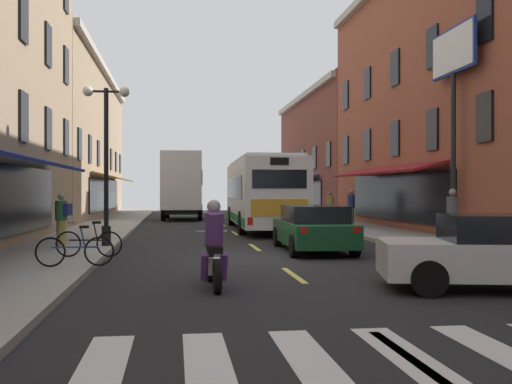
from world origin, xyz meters
The scene contains 18 objects.
ground_plane centered at (0.00, 0.00, -0.05)m, with size 34.80×80.00×0.10m, color black.
lane_centre_dashes centered at (0.00, -0.25, 0.00)m, with size 0.14×73.90×0.01m.
crosswalk_near centered at (0.00, -10.00, 0.00)m, with size 7.10×2.80×0.01m.
sidewalk_left centered at (-5.90, 0.00, 0.07)m, with size 3.00×80.00×0.14m, color #A39E93.
sidewalk_right centered at (5.90, 0.00, 0.07)m, with size 3.00×80.00×0.14m, color #A39E93.
billboard_sign centered at (7.05, 3.57, 5.84)m, with size 0.40×3.16×7.37m.
transit_bus centered at (1.46, 11.56, 1.72)m, with size 2.88×11.53×3.29m.
box_truck centered at (-2.08, 21.97, 2.11)m, with size 2.70×6.67×4.17m.
sedan_near centered at (1.58, 1.46, 0.70)m, with size 2.02×4.75×1.38m.
sedan_mid centered at (3.43, -5.97, 0.71)m, with size 4.62×2.67×1.39m.
motorcycle_rider centered at (-1.82, -4.93, 0.71)m, with size 0.62×2.07×1.66m.
bicycle_near centered at (-4.76, -2.46, 0.50)m, with size 1.71×0.48×0.91m.
bicycle_mid centered at (-4.72, -0.54, 0.50)m, with size 1.70×0.48×0.91m.
pedestrian_near centered at (-5.97, 2.65, 0.99)m, with size 0.52×0.44×1.62m.
pedestrian_mid centered at (6.03, 12.46, 1.05)m, with size 0.36×0.36×1.76m.
pedestrian_far centered at (6.11, 1.66, 1.05)m, with size 0.36×0.36×1.76m.
pedestrian_rear centered at (5.42, 14.12, 0.99)m, with size 0.36×0.36×1.66m.
street_lamp_twin centered at (-4.65, 2.69, 2.87)m, with size 1.42×0.32×4.90m.
Camera 1 is at (-2.54, -16.35, 1.83)m, focal length 42.45 mm.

